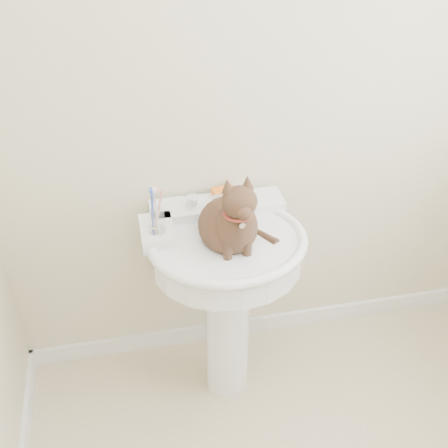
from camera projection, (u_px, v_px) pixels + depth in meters
wall_back at (266, 98)px, 2.14m from camera, size 2.20×0.00×2.50m
baseboard_back at (256, 324)px, 2.83m from camera, size 2.20×0.02×0.09m
pedestal_sink at (227, 268)px, 2.20m from camera, size 0.63×0.61×0.86m
faucet at (219, 199)px, 2.20m from camera, size 0.28×0.12×0.14m
soap_bar at (224, 192)px, 2.29m from camera, size 0.10×0.07×0.03m
toothbrush_cup at (157, 221)px, 2.06m from camera, size 0.07×0.07×0.19m
cat at (231, 223)px, 2.04m from camera, size 0.24×0.31×0.45m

